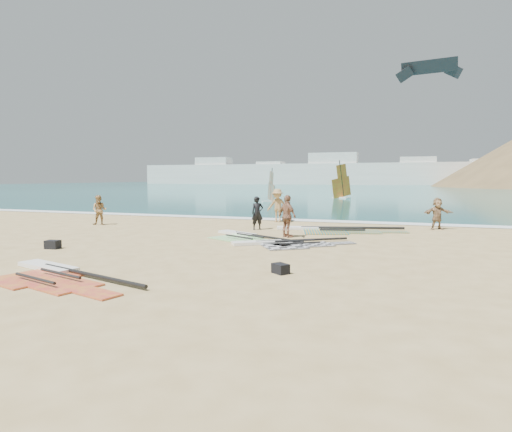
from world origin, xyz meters
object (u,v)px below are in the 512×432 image
(rig_grey, at_px, (284,244))
(beachgoer_mid, at_px, (277,205))
(person_wetsuit, at_px, (257,213))
(gear_bag_far, at_px, (281,269))
(beachgoer_back, at_px, (287,216))
(rig_green, at_px, (245,237))
(rig_orange, at_px, (330,230))
(rig_red, at_px, (53,275))
(gear_bag_near, at_px, (53,244))
(beachgoer_right, at_px, (437,214))
(beachgoer_left, at_px, (99,210))

(rig_grey, height_order, beachgoer_mid, beachgoer_mid)
(person_wetsuit, distance_m, beachgoer_mid, 4.00)
(rig_grey, distance_m, gear_bag_far, 5.14)
(beachgoer_mid, distance_m, beachgoer_back, 6.62)
(rig_grey, relative_size, rig_green, 1.00)
(gear_bag_far, bearing_deg, rig_orange, 92.11)
(person_wetsuit, distance_m, beachgoer_back, 3.12)
(rig_grey, height_order, person_wetsuit, person_wetsuit)
(person_wetsuit, bearing_deg, rig_red, -136.19)
(person_wetsuit, bearing_deg, beachgoer_mid, 53.89)
(gear_bag_far, relative_size, beachgoer_mid, 0.23)
(gear_bag_near, distance_m, beachgoer_right, 18.13)
(rig_green, relative_size, beachgoer_left, 2.82)
(rig_grey, relative_size, gear_bag_near, 9.47)
(rig_orange, height_order, beachgoer_mid, beachgoer_mid)
(rig_red, xyz_separation_m, beachgoer_right, (10.47, 15.00, 0.78))
(rig_grey, xyz_separation_m, beachgoer_mid, (-2.81, 8.36, 0.96))
(rig_grey, relative_size, gear_bag_far, 10.23)
(rig_green, height_order, rig_red, rig_red)
(gear_bag_near, height_order, beachgoer_left, beachgoer_left)
(rig_green, distance_m, beachgoer_right, 10.41)
(gear_bag_far, bearing_deg, rig_grey, 104.66)
(gear_bag_far, bearing_deg, person_wetsuit, 113.12)
(rig_orange, height_order, beachgoer_back, beachgoer_back)
(rig_orange, distance_m, gear_bag_far, 10.19)
(rig_orange, relative_size, beachgoer_right, 4.00)
(rig_green, xyz_separation_m, rig_orange, (3.14, 3.89, 0.00))
(rig_red, distance_m, beachgoer_left, 13.21)
(beachgoer_mid, bearing_deg, rig_green, -77.17)
(rig_green, bearing_deg, rig_red, -76.30)
(beachgoer_mid, relative_size, beachgoer_back, 1.05)
(beachgoer_mid, bearing_deg, rig_orange, -32.23)
(beachgoer_back, bearing_deg, rig_orange, -78.64)
(rig_grey, height_order, rig_green, rig_green)
(gear_bag_near, bearing_deg, rig_grey, 25.57)
(rig_grey, height_order, beachgoer_back, beachgoer_back)
(beachgoer_mid, xyz_separation_m, beachgoer_back, (2.33, -6.19, -0.05))
(beachgoer_back, bearing_deg, rig_grey, 138.77)
(gear_bag_far, height_order, beachgoer_left, beachgoer_left)
(beachgoer_right, bearing_deg, beachgoer_mid, 150.06)
(beachgoer_mid, bearing_deg, beachgoer_back, -61.41)
(rig_grey, distance_m, beachgoer_right, 9.74)
(rig_grey, distance_m, beachgoer_back, 2.40)
(rig_orange, bearing_deg, rig_green, -144.26)
(beachgoer_left, height_order, beachgoer_right, beachgoer_left)
(rig_red, height_order, beachgoer_back, beachgoer_back)
(gear_bag_far, xyz_separation_m, beachgoer_right, (4.76, 12.56, 0.69))
(rig_red, distance_m, gear_bag_near, 5.09)
(rig_orange, relative_size, gear_bag_near, 13.18)
(gear_bag_far, distance_m, person_wetsuit, 10.19)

